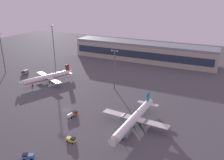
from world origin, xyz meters
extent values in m
plane|color=#4C4C51|center=(0.00, 0.00, 0.00)|extent=(416.00, 416.00, 0.00)
cube|color=#B2AD99|center=(4.71, 110.59, 7.00)|extent=(128.75, 22.00, 14.00)
cube|color=#263347|center=(4.71, 99.39, 7.70)|extent=(123.60, 0.40, 6.16)
cube|color=gray|center=(4.71, 110.59, 15.20)|extent=(128.75, 19.80, 2.40)
cylinder|color=silver|center=(38.62, -0.49, 4.18)|extent=(5.93, 36.86, 3.87)
cone|color=silver|center=(37.52, -20.04, 4.18)|extent=(3.81, 2.65, 3.68)
cone|color=silver|center=(39.73, 19.26, 4.18)|extent=(3.64, 3.05, 3.49)
cube|color=silver|center=(38.67, 0.52, 3.98)|extent=(32.80, 5.90, 0.36)
cube|color=silver|center=(39.62, 17.32, 4.38)|extent=(11.34, 3.07, 0.36)
cube|color=#1984B2|center=(39.60, 17.02, 7.49)|extent=(0.49, 3.27, 6.63)
cylinder|color=slate|center=(44.27, 0.21, 3.26)|extent=(2.45, 3.79, 2.24)
cylinder|color=slate|center=(33.07, 0.84, 3.26)|extent=(2.45, 3.79, 2.24)
cube|color=#1984B2|center=(38.62, -0.49, 3.11)|extent=(5.38, 33.91, 0.37)
cylinder|color=#333338|center=(37.96, -12.22, 2.37)|extent=(0.29, 0.29, 3.62)
cylinder|color=black|center=(37.96, -12.22, 0.56)|extent=(0.47, 1.14, 1.12)
cylinder|color=#333338|center=(41.00, 1.93, 2.37)|extent=(0.29, 0.29, 3.62)
cylinder|color=black|center=(41.00, 1.93, 0.56)|extent=(0.47, 1.14, 1.12)
cylinder|color=#333338|center=(36.52, 2.18, 2.37)|extent=(0.29, 0.29, 3.62)
cylinder|color=black|center=(36.52, 2.18, 0.56)|extent=(0.47, 1.14, 1.12)
cylinder|color=white|center=(-36.07, 27.04, 3.86)|extent=(16.76, 32.50, 3.58)
cone|color=white|center=(-43.26, 10.46, 3.86)|extent=(4.02, 3.42, 3.40)
cone|color=white|center=(-28.80, 43.79, 3.86)|extent=(4.00, 3.70, 3.22)
cube|color=white|center=(-35.69, 27.90, 3.67)|extent=(29.13, 15.44, 0.33)
cube|color=white|center=(-29.51, 42.15, 4.05)|extent=(10.40, 6.19, 0.33)
cube|color=red|center=(-29.63, 41.89, 6.92)|extent=(1.46, 2.88, 6.12)
cylinder|color=slate|center=(-30.94, 25.84, 3.01)|extent=(3.25, 3.93, 2.07)
cylinder|color=slate|center=(-40.44, 29.96, 3.01)|extent=(3.25, 3.93, 2.07)
cube|color=red|center=(-36.07, 27.04, 2.88)|extent=(15.36, 29.87, 0.34)
cylinder|color=#333338|center=(-40.38, 17.09, 2.19)|extent=(0.26, 0.26, 3.34)
cylinder|color=black|center=(-40.38, 17.09, 0.52)|extent=(0.76, 1.10, 1.04)
cylinder|color=#333338|center=(-33.23, 28.37, 2.19)|extent=(0.26, 0.26, 3.34)
cylinder|color=black|center=(-33.23, 28.37, 0.52)|extent=(0.76, 1.10, 1.04)
cylinder|color=#333338|center=(-37.03, 30.02, 2.19)|extent=(0.26, 0.26, 3.34)
cylinder|color=black|center=(-37.03, 30.02, 0.52)|extent=(0.76, 1.10, 1.04)
cube|color=gray|center=(-63.82, 31.95, 1.05)|extent=(2.66, 2.97, 1.20)
cube|color=#1E232D|center=(-63.82, 31.95, 2.00)|extent=(2.43, 2.63, 0.70)
cube|color=gray|center=(-63.58, 34.41, 1.75)|extent=(2.65, 3.81, 2.60)
cylinder|color=black|center=(-62.81, 31.46, 0.45)|extent=(0.39, 0.93, 0.90)
cylinder|color=black|center=(-64.90, 31.67, 0.45)|extent=(0.39, 0.93, 0.90)
cylinder|color=black|center=(-62.47, 34.96, 0.45)|extent=(0.39, 0.93, 0.90)
cylinder|color=black|center=(-64.56, 35.17, 0.45)|extent=(0.39, 0.93, 0.90)
cube|color=#D85919|center=(7.36, -3.59, 1.05)|extent=(2.73, 3.26, 1.20)
cube|color=#1E232D|center=(7.36, -3.59, 2.00)|extent=(2.50, 2.88, 0.70)
cylinder|color=silver|center=(7.04, -6.27, 1.44)|extent=(2.27, 4.38, 1.80)
cylinder|color=black|center=(6.36, -3.05, 0.45)|extent=(0.40, 0.93, 0.90)
cylinder|color=black|center=(8.45, -3.30, 0.45)|extent=(0.40, 0.93, 0.90)
cylinder|color=black|center=(5.92, -6.87, 0.45)|extent=(0.40, 0.93, 0.90)
cylinder|color=black|center=(8.00, -7.11, 0.45)|extent=(0.40, 0.93, 0.90)
cube|color=yellow|center=(20.24, -22.97, 1.00)|extent=(2.16, 2.06, 1.10)
cube|color=#1E232D|center=(20.24, -22.97, 1.90)|extent=(1.90, 1.89, 0.70)
cube|color=yellow|center=(18.35, -23.03, 1.15)|extent=(2.45, 1.99, 1.40)
cylinder|color=black|center=(20.51, -22.12, 0.45)|extent=(0.91, 0.33, 0.90)
cylinder|color=black|center=(20.55, -23.82, 0.45)|extent=(0.91, 0.33, 0.90)
cylinder|color=black|center=(17.82, -22.19, 0.45)|extent=(0.91, 0.33, 0.90)
cylinder|color=black|center=(17.87, -23.89, 0.45)|extent=(0.91, 0.33, 0.90)
cube|color=#3372BF|center=(9.97, -39.46, 1.00)|extent=(2.82, 2.79, 1.10)
cube|color=#1E232D|center=(9.97, -39.46, 1.90)|extent=(2.53, 2.52, 0.70)
cube|color=#3372BF|center=(11.60, -38.50, 1.15)|extent=(3.04, 2.87, 1.40)
cylinder|color=black|center=(10.15, -40.34, 0.45)|extent=(0.93, 0.72, 0.90)
cylinder|color=black|center=(9.29, -38.87, 0.45)|extent=(0.93, 0.72, 0.90)
cylinder|color=black|center=(12.47, -38.98, 0.45)|extent=(0.93, 0.72, 0.90)
cylinder|color=black|center=(11.61, -37.51, 0.45)|extent=(0.93, 0.72, 0.90)
cylinder|color=slate|center=(10.56, 37.66, 12.88)|extent=(0.70, 0.70, 25.76)
cube|color=slate|center=(10.56, 37.66, 25.16)|extent=(4.80, 0.40, 0.40)
sphere|color=#F9EAB2|center=(8.76, 37.66, 25.16)|extent=(0.90, 0.90, 0.90)
sphere|color=#F9EAB2|center=(12.36, 37.66, 25.16)|extent=(0.90, 0.90, 0.90)
cylinder|color=slate|center=(-73.80, 81.38, 15.31)|extent=(0.70, 0.70, 30.63)
cube|color=slate|center=(-73.80, 81.38, 30.03)|extent=(4.80, 0.40, 0.40)
sphere|color=#F9EAB2|center=(-75.60, 81.38, 30.03)|extent=(0.90, 0.90, 0.90)
sphere|color=#F9EAB2|center=(-72.00, 81.38, 30.03)|extent=(0.90, 0.90, 0.90)
cylinder|color=slate|center=(-79.27, 28.83, 15.63)|extent=(0.70, 0.70, 31.27)
sphere|color=#F9EAB2|center=(-77.47, 28.83, 30.67)|extent=(0.90, 0.90, 0.90)
camera|label=1|loc=(71.06, -90.15, 59.16)|focal=37.55mm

